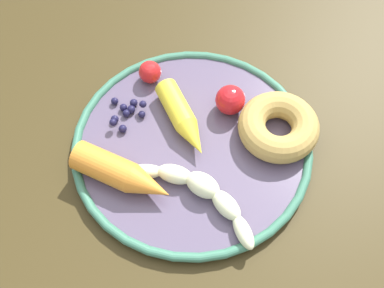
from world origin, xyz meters
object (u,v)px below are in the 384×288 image
object	(u,v)px
plate	(192,145)
tomato_near	(230,100)
banana	(199,191)
blueberry_pile	(126,112)
carrot_yellow	(183,119)
donut	(278,127)
carrot_orange	(122,174)
dining_table	(209,149)
tomato_mid	(150,72)

from	to	relation	value
plate	tomato_near	size ratio (longest dim) A/B	7.78
plate	banana	xyz separation A→B (m)	(-0.05, -0.06, 0.02)
banana	blueberry_pile	xyz separation A→B (m)	(0.02, 0.16, -0.01)
blueberry_pile	carrot_yellow	bearing A→B (deg)	-59.93
donut	banana	bearing A→B (deg)	172.39
carrot_orange	carrot_yellow	xyz separation A→B (m)	(0.12, 0.00, -0.00)
dining_table	donut	bearing A→B (deg)	-64.23
dining_table	plate	xyz separation A→B (m)	(-0.05, -0.01, 0.08)
blueberry_pile	tomato_mid	size ratio (longest dim) A/B	1.78
dining_table	banana	xyz separation A→B (m)	(-0.10, -0.07, 0.10)
carrot_orange	banana	bearing A→B (deg)	-59.75
carrot_orange	blueberry_pile	xyz separation A→B (m)	(0.08, 0.07, -0.01)
plate	tomato_mid	bearing A→B (deg)	70.51
dining_table	banana	world-z (taller)	banana
banana	tomato_mid	world-z (taller)	tomato_mid
plate	tomato_near	distance (m)	0.08
blueberry_pile	tomato_near	world-z (taller)	tomato_near
plate	dining_table	bearing A→B (deg)	8.85
plate	tomato_near	xyz separation A→B (m)	(0.08, -0.00, 0.02)
plate	carrot_orange	bearing A→B (deg)	164.37
banana	carrot_orange	distance (m)	0.10
banana	carrot_yellow	world-z (taller)	carrot_yellow
carrot_orange	donut	distance (m)	0.22
blueberry_pile	donut	bearing A→B (deg)	-56.72
plate	carrot_yellow	xyz separation A→B (m)	(0.01, 0.03, 0.02)
carrot_orange	donut	xyz separation A→B (m)	(0.19, -0.10, -0.00)
banana	tomato_near	world-z (taller)	tomato_near
carrot_yellow	dining_table	bearing A→B (deg)	-32.79
tomato_near	plate	bearing A→B (deg)	179.59
dining_table	carrot_orange	xyz separation A→B (m)	(-0.15, 0.02, 0.11)
carrot_yellow	blueberry_pile	bearing A→B (deg)	120.07
carrot_yellow	tomato_near	distance (m)	0.07
plate	tomato_mid	distance (m)	0.13
banana	tomato_near	distance (m)	0.14
plate	donut	world-z (taller)	donut
carrot_yellow	blueberry_pile	world-z (taller)	carrot_yellow
banana	tomato_mid	distance (m)	0.20
dining_table	donut	distance (m)	0.14
carrot_yellow	blueberry_pile	xyz separation A→B (m)	(-0.04, 0.07, -0.01)
tomato_mid	dining_table	bearing A→B (deg)	-86.55
carrot_yellow	tomato_near	world-z (taller)	tomato_near
donut	carrot_yellow	bearing A→B (deg)	125.29
banana	plate	bearing A→B (deg)	48.33
dining_table	carrot_yellow	distance (m)	0.11
donut	blueberry_pile	bearing A→B (deg)	123.28
carrot_yellow	carrot_orange	bearing A→B (deg)	-179.11
banana	dining_table	bearing A→B (deg)	32.94
carrot_orange	blueberry_pile	size ratio (longest dim) A/B	2.37
carrot_yellow	blueberry_pile	size ratio (longest dim) A/B	2.10
plate	tomato_near	world-z (taller)	tomato_near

